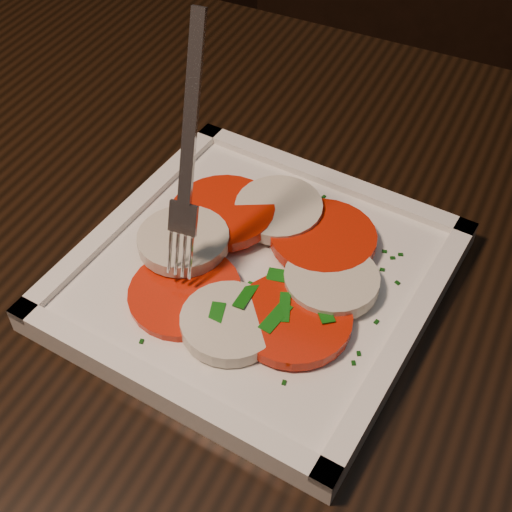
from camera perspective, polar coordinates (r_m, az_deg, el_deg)
The scene contains 5 objects.
table at distance 0.58m, azimuth -3.25°, elevation -10.23°, with size 1.30×0.95×0.75m.
chair at distance 1.13m, azimuth 9.14°, elevation 13.69°, with size 0.42×0.42×0.93m.
plate at distance 0.51m, azimuth -0.00°, elevation -1.73°, with size 0.24×0.24×0.01m, color white.
caprese_salad at distance 0.50m, azimuth 0.00°, elevation -0.51°, with size 0.19×0.18×0.02m.
fork at distance 0.45m, azimuth -5.04°, elevation 8.77°, with size 0.02×0.06×0.17m, color white, non-canonical shape.
Camera 1 is at (-0.06, -0.29, 1.14)m, focal length 50.00 mm.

